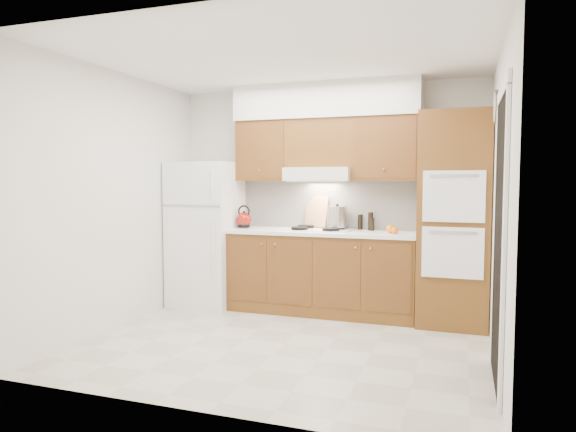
{
  "coord_description": "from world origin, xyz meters",
  "views": [
    {
      "loc": [
        1.53,
        -4.38,
        1.51
      ],
      "look_at": [
        -0.12,
        0.45,
        1.15
      ],
      "focal_mm": 32.0,
      "sensor_mm": 36.0,
      "label": 1
    }
  ],
  "objects_px": {
    "kettle": "(244,220)",
    "stock_pot": "(337,217)",
    "fridge": "(206,234)",
    "oven_cabinet": "(454,220)"
  },
  "relations": [
    {
      "from": "kettle",
      "to": "stock_pot",
      "type": "distance_m",
      "value": 1.11
    },
    {
      "from": "fridge",
      "to": "kettle",
      "type": "xyz_separation_m",
      "value": [
        0.47,
        0.05,
        0.18
      ]
    },
    {
      "from": "stock_pot",
      "to": "fridge",
      "type": "bearing_deg",
      "value": -173.53
    },
    {
      "from": "fridge",
      "to": "stock_pot",
      "type": "relative_size",
      "value": 7.43
    },
    {
      "from": "oven_cabinet",
      "to": "kettle",
      "type": "bearing_deg",
      "value": 179.68
    },
    {
      "from": "fridge",
      "to": "stock_pot",
      "type": "height_order",
      "value": "fridge"
    },
    {
      "from": "fridge",
      "to": "stock_pot",
      "type": "distance_m",
      "value": 1.6
    },
    {
      "from": "kettle",
      "to": "stock_pot",
      "type": "relative_size",
      "value": 0.76
    },
    {
      "from": "oven_cabinet",
      "to": "kettle",
      "type": "relative_size",
      "value": 12.47
    },
    {
      "from": "fridge",
      "to": "kettle",
      "type": "height_order",
      "value": "fridge"
    }
  ]
}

